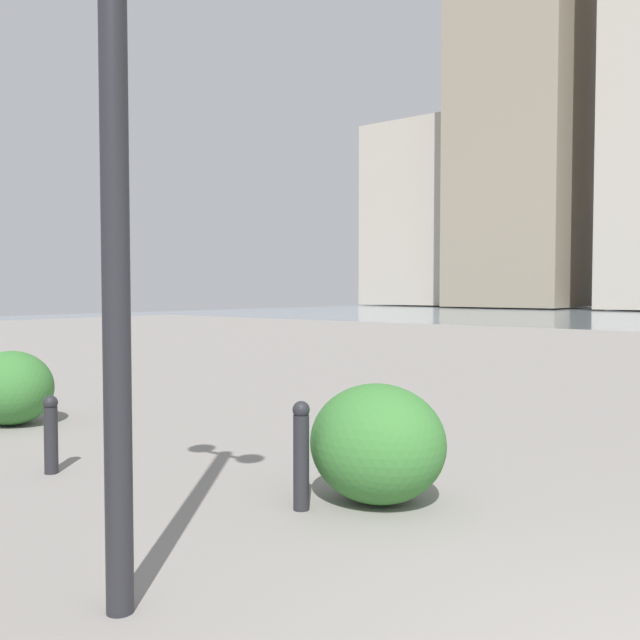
% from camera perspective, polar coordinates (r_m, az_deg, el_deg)
% --- Properties ---
extents(building_annex, '(11.10, 14.30, 36.29)m').
position_cam_1_polar(building_annex, '(73.15, 16.67, 15.47)').
color(building_annex, gray).
rests_on(building_annex, ground).
extents(building_highrise, '(12.32, 13.90, 19.35)m').
position_cam_1_polar(building_highrise, '(79.23, 9.83, 8.32)').
color(building_highrise, '#B2A899').
rests_on(building_highrise, ground).
extents(lamppost, '(0.98, 0.28, 4.24)m').
position_cam_1_polar(lamppost, '(3.79, -16.64, 20.15)').
color(lamppost, '#232328').
rests_on(lamppost, ground).
extents(bollard_near, '(0.13, 0.13, 0.82)m').
position_cam_1_polar(bollard_near, '(5.26, -1.56, -10.89)').
color(bollard_near, '#232328').
rests_on(bollard_near, ground).
extents(bollard_mid, '(0.13, 0.13, 0.70)m').
position_cam_1_polar(bollard_mid, '(6.72, -21.24, -8.62)').
color(bollard_mid, '#232328').
rests_on(bollard_mid, ground).
extents(shrub_round, '(1.08, 0.97, 0.92)m').
position_cam_1_polar(shrub_round, '(5.44, 4.74, -10.06)').
color(shrub_round, '#387533').
rests_on(shrub_round, ground).
extents(shrub_wide, '(1.06, 0.95, 0.90)m').
position_cam_1_polar(shrub_wide, '(9.25, -24.02, -5.12)').
color(shrub_wide, '#387533').
rests_on(shrub_wide, ground).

